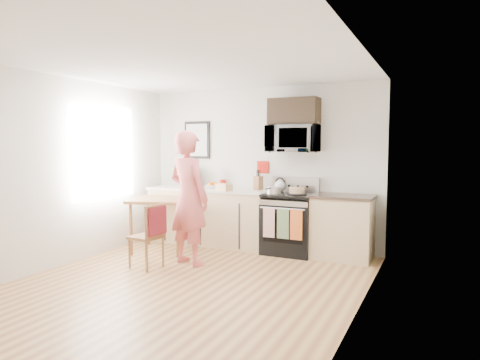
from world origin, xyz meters
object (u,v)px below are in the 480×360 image
at_px(person, 189,198).
at_px(dining_table, 162,204).
at_px(chair, 153,228).
at_px(microwave, 293,139).
at_px(cake, 297,191).
at_px(range, 290,225).

xyz_separation_m(person, dining_table, (-0.80, 0.47, -0.20)).
xyz_separation_m(person, chair, (-0.30, -0.43, -0.37)).
distance_m(microwave, cake, 0.81).
distance_m(chair, cake, 2.21).
relative_size(range, microwave, 1.53).
bearing_deg(range, dining_table, -159.36).
bearing_deg(dining_table, microwave, 23.38).
bearing_deg(dining_table, person, -30.61).
bearing_deg(microwave, chair, -128.83).
bearing_deg(range, cake, -15.43).
height_order(person, cake, person).
distance_m(person, dining_table, 0.95).
bearing_deg(microwave, cake, -49.05).
bearing_deg(person, microwave, -114.60).
distance_m(microwave, person, 1.87).
bearing_deg(cake, microwave, 130.95).
bearing_deg(microwave, dining_table, -156.62).
xyz_separation_m(range, person, (-1.08, -1.18, 0.49)).
distance_m(dining_table, cake, 2.12).
relative_size(range, chair, 1.33).
bearing_deg(person, chair, 70.57).
bearing_deg(chair, person, 60.90).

